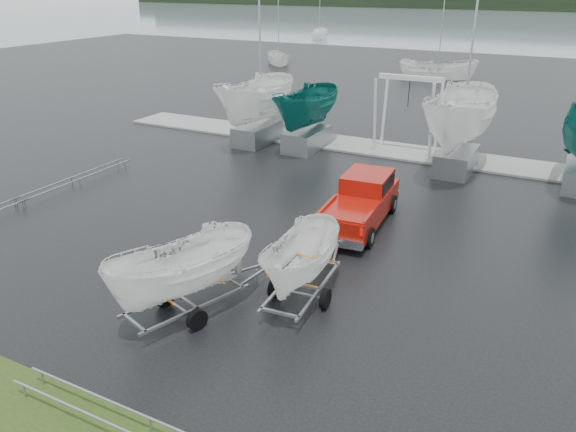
{
  "coord_description": "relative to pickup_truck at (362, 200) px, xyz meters",
  "views": [
    {
      "loc": [
        10.71,
        -15.95,
        8.74
      ],
      "look_at": [
        2.53,
        -0.21,
        1.2
      ],
      "focal_mm": 35.0,
      "sensor_mm": 36.0,
      "label": 1
    }
  ],
  "objects": [
    {
      "name": "ground_plane",
      "position": [
        -4.01,
        -3.08,
        -0.93
      ],
      "size": [
        120.0,
        120.0,
        0.0
      ],
      "primitive_type": "plane",
      "color": "black",
      "rests_on": "ground"
    },
    {
      "name": "lake",
      "position": [
        -4.01,
        96.92,
        -0.94
      ],
      "size": [
        300.0,
        300.0,
        0.0
      ],
      "primitive_type": "plane",
      "color": "gray",
      "rests_on": "ground"
    },
    {
      "name": "dock",
      "position": [
        -4.01,
        9.92,
        -0.88
      ],
      "size": [
        30.0,
        3.0,
        0.12
      ],
      "primitive_type": "cube",
      "color": "#969791",
      "rests_on": "ground"
    },
    {
      "name": "treeline",
      "position": [
        -4.01,
        166.92,
        2.07
      ],
      "size": [
        300.0,
        8.0,
        6.0
      ],
      "primitive_type": "cube",
      "color": "black",
      "rests_on": "ground"
    },
    {
      "name": "pickup_truck",
      "position": [
        0.0,
        0.0,
        0.0
      ],
      "size": [
        2.31,
        5.51,
        1.79
      ],
      "rotation": [
        0.0,
        0.0,
        0.08
      ],
      "color": "#991008",
      "rests_on": "ground"
    },
    {
      "name": "trailer_hitched",
      "position": [
        0.47,
        -6.15,
        1.63
      ],
      "size": [
        1.82,
        3.68,
        4.72
      ],
      "rotation": [
        0.0,
        0.0,
        0.08
      ],
      "color": "gray",
      "rests_on": "ground"
    },
    {
      "name": "trailer_parked",
      "position": [
        -2.04,
        -8.4,
        1.87
      ],
      "size": [
        2.28,
        3.79,
        5.19
      ],
      "rotation": [
        0.0,
        0.0,
        -0.33
      ],
      "color": "gray",
      "rests_on": "ground"
    },
    {
      "name": "boat_hoist",
      "position": [
        -1.24,
        9.92,
        1.74
      ],
      "size": [
        3.3,
        2.18,
        4.12
      ],
      "color": "silver",
      "rests_on": "ground"
    },
    {
      "name": "keelboat_0",
      "position": [
        -9.28,
        7.92,
        3.28
      ],
      "size": [
        2.65,
        3.2,
        10.82
      ],
      "color": "gray",
      "rests_on": "ground"
    },
    {
      "name": "keelboat_1",
      "position": [
        -6.24,
        8.12,
        2.69
      ],
      "size": [
        2.3,
        3.2,
        7.2
      ],
      "color": "gray",
      "rests_on": "ground"
    },
    {
      "name": "keelboat_2",
      "position": [
        1.92,
        7.92,
        3.77
      ],
      "size": [
        2.96,
        3.2,
        11.14
      ],
      "color": "gray",
      "rests_on": "ground"
    },
    {
      "name": "mast_rack_0",
      "position": [
        -13.01,
        -2.08,
        -0.58
      ],
      "size": [
        0.56,
        6.5,
        0.06
      ],
      "rotation": [
        0.0,
        0.0,
        1.57
      ],
      "color": "gray",
      "rests_on": "ground"
    },
    {
      "name": "mast_rack_2",
      "position": [
        -0.01,
        -12.58,
        -0.58
      ],
      "size": [
        7.0,
        0.56,
        0.06
      ],
      "color": "gray",
      "rests_on": "ground"
    },
    {
      "name": "moored_boat_0",
      "position": [
        -23.37,
        36.65,
        -0.93
      ],
      "size": [
        3.03,
        3.05,
        10.85
      ],
      "rotation": [
        0.0,
        0.0,
        0.64
      ],
      "color": "white",
      "rests_on": "ground"
    },
    {
      "name": "moored_boat_1",
      "position": [
        -5.7,
        35.53,
        -0.93
      ],
      "size": [
        2.92,
        2.84,
        11.72
      ],
      "rotation": [
        0.0,
        0.0,
        1.59
      ],
      "color": "white",
      "rests_on": "ground"
    },
    {
      "name": "moored_boat_4",
      "position": [
        -30.85,
        63.75,
        -0.93
      ],
      "size": [
        3.05,
        3.09,
        11.2
      ],
      "rotation": [
        0.0,
        0.0,
        3.46
      ],
      "color": "white",
      "rests_on": "ground"
    }
  ]
}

